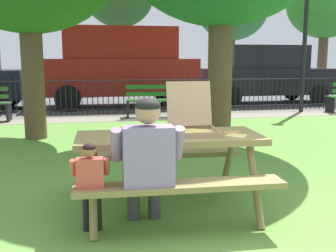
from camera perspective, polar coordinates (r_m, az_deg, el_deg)
name	(u,v)px	position (r m, az deg, el deg)	size (l,w,h in m)	color
ground	(186,173)	(5.48, 2.56, -6.65)	(28.00, 12.11, 0.02)	#63993E
cobblestone_walkway	(140,117)	(10.66, -4.00, 1.25)	(28.00, 1.40, 0.01)	gray
street_asphalt	(126,101)	(14.80, -5.89, 3.50)	(28.00, 6.98, 0.01)	#515154
picnic_table_foreground	(169,152)	(4.01, 0.17, -3.67)	(1.84, 1.53, 0.79)	olive
pizza_box_open	(192,124)	(4.07, 3.41, 0.34)	(0.48, 0.55, 0.50)	tan
pizza_slice_on_table	(235,134)	(4.03, 9.42, -1.13)	(0.20, 0.25, 0.02)	#F9DF78
adult_at_table	(147,159)	(3.48, -2.95, -4.71)	(0.62, 0.60, 1.19)	#3D3D3D
child_at_table	(91,180)	(3.48, -10.79, -7.46)	(0.32, 0.31, 0.83)	black
iron_fence_streetside	(136,95)	(11.29, -4.45, 4.32)	(19.67, 0.03, 1.00)	black
park_bench_center	(157,101)	(10.53, -1.53, 3.47)	(1.62, 0.57, 0.85)	#236224
lamp_post_walkway	(306,18)	(12.23, 18.76, 14.14)	(0.28, 0.28, 4.32)	black
parked_car_center	(120,65)	(13.02, -6.69, 8.47)	(4.71, 2.09, 2.46)	maroon
parked_car_right	(265,74)	(14.22, 13.37, 7.14)	(4.42, 1.95, 1.94)	black
far_tree_midright	(232,8)	(21.24, 9.02, 15.99)	(3.54, 3.54, 5.59)	brown
far_tree_right	(326,4)	(23.43, 21.21, 15.70)	(3.99, 3.99, 6.15)	brown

